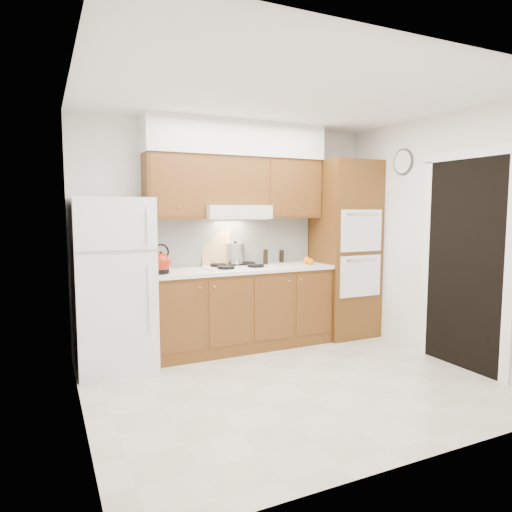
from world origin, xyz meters
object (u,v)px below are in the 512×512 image
(oven_cabinet, at_px, (344,249))
(stock_pot, at_px, (235,254))
(fridge, at_px, (113,284))
(kettle, at_px, (161,263))

(oven_cabinet, distance_m, stock_pot, 1.43)
(fridge, height_order, stock_pot, fridge)
(oven_cabinet, distance_m, kettle, 2.37)
(fridge, height_order, oven_cabinet, oven_cabinet)
(kettle, relative_size, stock_pot, 0.90)
(fridge, distance_m, stock_pot, 1.47)
(fridge, xyz_separation_m, oven_cabinet, (2.85, 0.03, 0.24))
(oven_cabinet, relative_size, stock_pot, 9.63)
(fridge, relative_size, stock_pot, 7.53)
(kettle, xyz_separation_m, stock_pot, (0.96, 0.30, 0.03))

